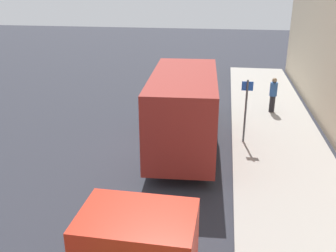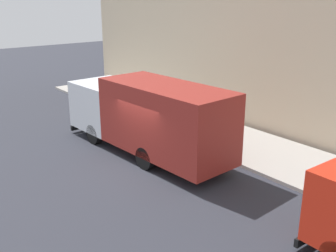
{
  "view_description": "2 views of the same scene",
  "coord_description": "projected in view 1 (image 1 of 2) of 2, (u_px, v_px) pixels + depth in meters",
  "views": [
    {
      "loc": [
        2.49,
        -13.29,
        6.3
      ],
      "look_at": [
        0.62,
        -1.02,
        1.42
      ],
      "focal_mm": 39.77,
      "sensor_mm": 36.0,
      "label": 1
    },
    {
      "loc": [
        -8.07,
        -11.87,
        6.39
      ],
      "look_at": [
        0.84,
        -0.65,
        1.67
      ],
      "focal_mm": 42.86,
      "sensor_mm": 36.0,
      "label": 2
    }
  ],
  "objects": [
    {
      "name": "pedestrian_walking",
      "position": [
        273.0,
        94.0,
        18.37
      ],
      "size": [
        0.51,
        0.51,
        1.74
      ],
      "rotation": [
        0.0,
        0.0,
        5.61
      ],
      "color": "#242226",
      "rests_on": "sidewalk"
    },
    {
      "name": "large_utility_truck",
      "position": [
        185.0,
        103.0,
        15.01
      ],
      "size": [
        2.8,
        8.68,
        3.14
      ],
      "rotation": [
        0.0,
        0.0,
        0.05
      ],
      "color": "white",
      "rests_on": "ground"
    },
    {
      "name": "ground",
      "position": [
        156.0,
        149.0,
        14.88
      ],
      "size": [
        80.0,
        80.0,
        0.0
      ],
      "primitive_type": "plane",
      "color": "#2C2E36"
    },
    {
      "name": "sidewalk",
      "position": [
        282.0,
        155.0,
        14.18
      ],
      "size": [
        3.78,
        30.0,
        0.14
      ],
      "primitive_type": "cube",
      "color": "#A7A19A",
      "rests_on": "ground"
    },
    {
      "name": "street_sign_post",
      "position": [
        246.0,
        106.0,
        14.7
      ],
      "size": [
        0.44,
        0.08,
        2.59
      ],
      "color": "#4C5156",
      "rests_on": "sidewalk"
    }
  ]
}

